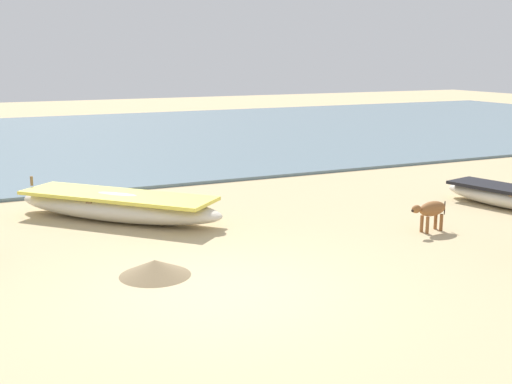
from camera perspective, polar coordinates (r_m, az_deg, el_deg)
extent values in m
plane|color=tan|center=(8.93, -3.17, -8.99)|extent=(80.00, 80.00, 0.00)
cube|color=slate|center=(25.34, -17.89, 4.36)|extent=(60.00, 20.00, 0.08)
ellipsoid|color=beige|center=(12.93, -12.29, -1.31)|extent=(3.94, 4.08, 0.54)
cube|color=#EAD84C|center=(12.88, -12.33, -0.31)|extent=(3.55, 3.67, 0.07)
cube|color=olive|center=(13.09, -13.56, -0.53)|extent=(0.77, 0.74, 0.04)
cylinder|color=olive|center=(14.12, -19.46, 0.94)|extent=(0.06, 0.06, 0.20)
ellipsoid|color=beige|center=(14.73, 21.82, -0.48)|extent=(1.58, 3.15, 0.44)
cube|color=black|center=(14.69, 21.88, 0.23)|extent=(1.48, 2.79, 0.07)
ellipsoid|color=brown|center=(12.24, 15.52, -1.45)|extent=(0.66, 0.33, 0.28)
ellipsoid|color=brown|center=(11.93, 14.17, -1.50)|extent=(0.22, 0.15, 0.15)
sphere|color=#2D2119|center=(11.87, 13.86, -1.64)|extent=(0.06, 0.06, 0.06)
cylinder|color=brown|center=(12.13, 15.10, -2.89)|extent=(0.06, 0.06, 0.32)
cylinder|color=brown|center=(12.22, 14.62, -2.76)|extent=(0.06, 0.06, 0.32)
cylinder|color=brown|center=(12.40, 16.26, -2.64)|extent=(0.06, 0.06, 0.32)
cylinder|color=brown|center=(12.48, 15.78, -2.51)|extent=(0.06, 0.06, 0.32)
cylinder|color=#2D2119|center=(12.49, 16.54, -1.38)|extent=(0.02, 0.02, 0.26)
cone|color=#7A6647|center=(9.66, -9.04, -6.72)|extent=(1.16, 1.16, 0.24)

